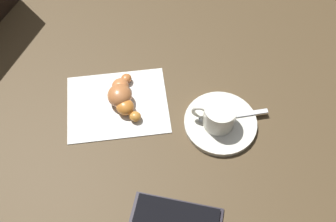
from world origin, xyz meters
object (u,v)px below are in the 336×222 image
object	(u,v)px
cell_phone	(174,219)
napkin	(117,104)
teaspoon	(222,116)
sugar_packet	(218,106)
espresso_cup	(219,116)
croissant	(122,96)
saucer	(220,123)

from	to	relation	value
cell_phone	napkin	bearing A→B (deg)	-65.25
teaspoon	napkin	size ratio (longest dim) A/B	0.69
napkin	cell_phone	distance (m)	0.26
sugar_packet	cell_phone	size ratio (longest dim) A/B	0.38
espresso_cup	teaspoon	bearing A→B (deg)	-128.65
espresso_cup	croissant	bearing A→B (deg)	-17.57
espresso_cup	croissant	world-z (taller)	espresso_cup
croissant	espresso_cup	bearing A→B (deg)	162.43
croissant	cell_phone	bearing A→B (deg)	112.07
sugar_packet	teaspoon	bearing A→B (deg)	93.83
teaspoon	sugar_packet	bearing A→B (deg)	-76.51
croissant	napkin	bearing A→B (deg)	35.93
sugar_packet	napkin	xyz separation A→B (m)	(0.20, -0.01, -0.01)
teaspoon	cell_phone	world-z (taller)	teaspoon
sugar_packet	cell_phone	distance (m)	0.24
croissant	saucer	bearing A→B (deg)	163.52
espresso_cup	napkin	world-z (taller)	espresso_cup
teaspoon	croissant	distance (m)	0.20
sugar_packet	croissant	size ratio (longest dim) A/B	0.53
napkin	croissant	size ratio (longest dim) A/B	1.68
napkin	cell_phone	bearing A→B (deg)	114.75
cell_phone	teaspoon	bearing A→B (deg)	-116.12
sugar_packet	napkin	size ratio (longest dim) A/B	0.31
espresso_cup	sugar_packet	size ratio (longest dim) A/B	1.34
teaspoon	saucer	bearing A→B (deg)	73.81
saucer	cell_phone	world-z (taller)	same
saucer	sugar_packet	bearing A→B (deg)	-85.34
napkin	cell_phone	size ratio (longest dim) A/B	1.20
espresso_cup	teaspoon	xyz separation A→B (m)	(-0.01, -0.01, -0.02)
sugar_packet	croissant	bearing A→B (deg)	-16.33
napkin	croissant	distance (m)	0.02
espresso_cup	cell_phone	distance (m)	0.20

